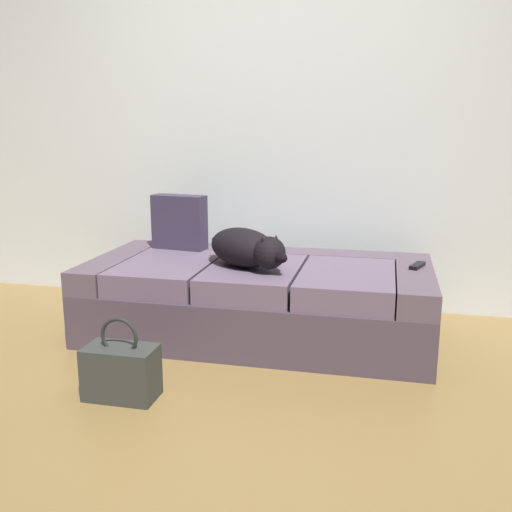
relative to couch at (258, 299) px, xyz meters
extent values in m
plane|color=olive|center=(0.00, -1.01, -0.22)|extent=(10.00, 10.00, 0.00)
cube|color=silver|center=(0.00, 0.70, 1.18)|extent=(6.40, 0.10, 2.80)
cube|color=#473B49|center=(0.00, 0.00, -0.07)|extent=(1.94, 0.93, 0.30)
cube|color=#594957|center=(-0.87, 0.00, 0.15)|extent=(0.20, 0.93, 0.13)
cube|color=#594957|center=(0.87, 0.00, 0.15)|extent=(0.20, 0.93, 0.13)
cube|color=#594957|center=(0.00, 0.37, 0.15)|extent=(1.54, 0.20, 0.13)
cube|color=#645369|center=(-0.51, -0.10, 0.15)|extent=(0.50, 0.72, 0.13)
cube|color=#645369|center=(0.00, -0.10, 0.15)|extent=(0.50, 0.72, 0.13)
cube|color=#645369|center=(0.51, -0.10, 0.15)|extent=(0.50, 0.72, 0.13)
ellipsoid|color=black|center=(-0.07, -0.09, 0.32)|extent=(0.53, 0.49, 0.21)
sphere|color=black|center=(0.11, -0.23, 0.33)|extent=(0.17, 0.17, 0.17)
ellipsoid|color=black|center=(0.17, -0.27, 0.32)|extent=(0.12, 0.11, 0.06)
cone|color=black|center=(0.14, -0.19, 0.39)|extent=(0.04, 0.04, 0.05)
cone|color=black|center=(0.08, -0.26, 0.39)|extent=(0.04, 0.04, 0.05)
ellipsoid|color=black|center=(-0.20, 0.07, 0.33)|extent=(0.19, 0.12, 0.05)
cube|color=black|center=(0.88, 0.08, 0.23)|extent=(0.10, 0.16, 0.02)
cube|color=#372F45|center=(-0.57, 0.27, 0.39)|extent=(0.35, 0.16, 0.34)
cube|color=#333733|center=(-0.42, -0.92, -0.10)|extent=(0.32, 0.18, 0.24)
torus|color=#242624|center=(-0.42, -0.92, 0.07)|extent=(0.18, 0.02, 0.18)
camera|label=1|loc=(0.70, -3.09, 0.98)|focal=40.06mm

